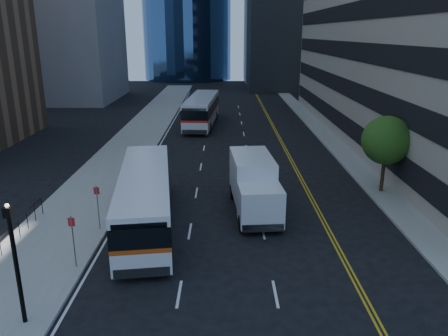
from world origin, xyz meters
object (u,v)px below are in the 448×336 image
Objects in this scene: lamp_post at (15,259)px; street_tree at (386,140)px; box_truck at (254,185)px; bus_rear at (202,110)px; bus_front at (145,198)px.

street_tree is at bearing 37.87° from lamp_post.
lamp_post is at bearing -134.91° from box_truck.
lamp_post is 14.15m from box_truck.
street_tree is 26.27m from bus_rear.
street_tree is 0.39× the size of bus_rear.
lamp_post is 9.26m from bus_front.
street_tree is at bearing 11.75° from bus_front.
lamp_post reaches higher than bus_front.
box_truck is at bearing -76.18° from bus_rear.
bus_front is (-14.96, -5.31, -1.94)m from street_tree.
street_tree reaches higher than bus_front.
bus_front is at bearing -165.94° from box_truck.
lamp_post reaches higher than box_truck.
box_truck is at bearing -159.77° from street_tree.
lamp_post is 0.65× the size of box_truck.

